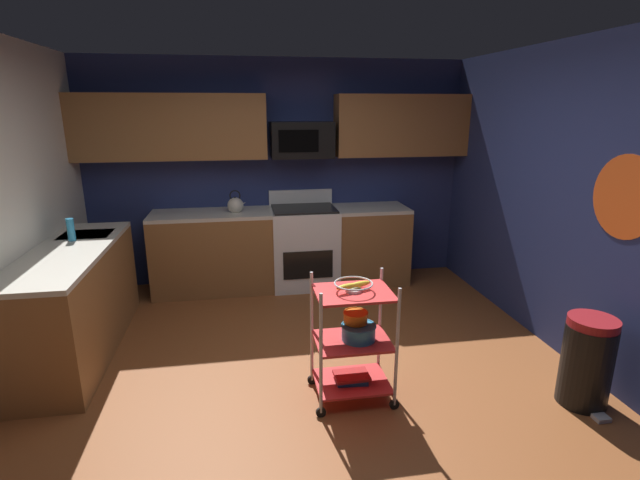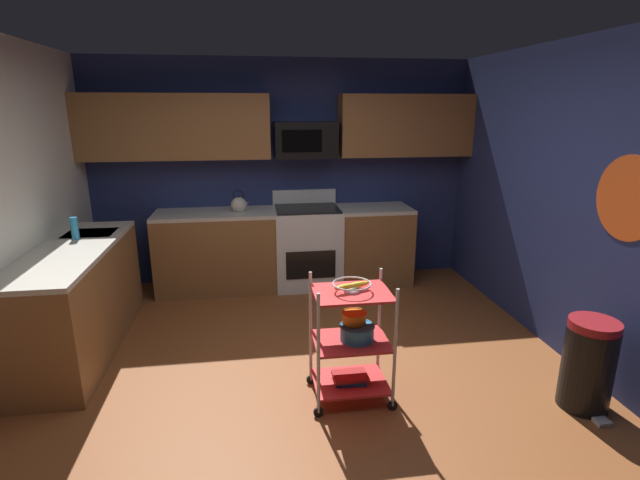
# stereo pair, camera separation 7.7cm
# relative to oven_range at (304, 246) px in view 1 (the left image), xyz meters

# --- Properties ---
(floor) EXTENTS (4.40, 4.80, 0.04)m
(floor) POSITION_rel_oven_range_xyz_m (-0.25, -2.10, -0.50)
(floor) COLOR brown
(floor) RESTS_ON ground
(wall_back) EXTENTS (4.52, 0.06, 2.60)m
(wall_back) POSITION_rel_oven_range_xyz_m (-0.25, 0.33, 0.82)
(wall_back) COLOR navy
(wall_back) RESTS_ON ground
(wall_right) EXTENTS (0.06, 4.80, 2.60)m
(wall_right) POSITION_rel_oven_range_xyz_m (1.98, -2.10, 0.82)
(wall_right) COLOR navy
(wall_right) RESTS_ON ground
(wall_flower_decal) EXTENTS (0.00, 0.60, 0.60)m
(wall_flower_decal) POSITION_rel_oven_range_xyz_m (1.95, -2.44, 0.97)
(wall_flower_decal) COLOR #E5591E
(counter_run) EXTENTS (3.68, 2.52, 0.92)m
(counter_run) POSITION_rel_oven_range_xyz_m (-1.01, -0.50, -0.01)
(counter_run) COLOR brown
(counter_run) RESTS_ON ground
(oven_range) EXTENTS (0.76, 0.65, 1.10)m
(oven_range) POSITION_rel_oven_range_xyz_m (0.00, 0.00, 0.00)
(oven_range) COLOR white
(oven_range) RESTS_ON ground
(upper_cabinets) EXTENTS (4.40, 0.33, 0.70)m
(upper_cabinets) POSITION_rel_oven_range_xyz_m (-0.30, 0.13, 1.37)
(upper_cabinets) COLOR brown
(microwave) EXTENTS (0.70, 0.39, 0.40)m
(microwave) POSITION_rel_oven_range_xyz_m (-0.00, 0.10, 1.22)
(microwave) COLOR black
(rolling_cart) EXTENTS (0.60, 0.43, 0.91)m
(rolling_cart) POSITION_rel_oven_range_xyz_m (0.03, -2.33, -0.02)
(rolling_cart) COLOR silver
(rolling_cart) RESTS_ON ground
(fruit_bowl) EXTENTS (0.27, 0.27, 0.07)m
(fruit_bowl) POSITION_rel_oven_range_xyz_m (0.03, -2.33, 0.40)
(fruit_bowl) COLOR silver
(fruit_bowl) RESTS_ON rolling_cart
(mixing_bowl_large) EXTENTS (0.25, 0.25, 0.11)m
(mixing_bowl_large) POSITION_rel_oven_range_xyz_m (0.07, -2.33, 0.04)
(mixing_bowl_large) COLOR #338CBF
(mixing_bowl_large) RESTS_ON rolling_cart
(mixing_bowl_small) EXTENTS (0.18, 0.18, 0.08)m
(mixing_bowl_small) POSITION_rel_oven_range_xyz_m (0.06, -2.29, 0.14)
(mixing_bowl_small) COLOR orange
(mixing_bowl_small) RESTS_ON rolling_cart
(book_stack) EXTENTS (0.26, 0.20, 0.05)m
(book_stack) POSITION_rel_oven_range_xyz_m (0.03, -2.33, -0.32)
(book_stack) COLOR #1E4C8C
(book_stack) RESTS_ON rolling_cart
(kettle) EXTENTS (0.21, 0.18, 0.26)m
(kettle) POSITION_rel_oven_range_xyz_m (-0.77, -0.00, 0.52)
(kettle) COLOR beige
(kettle) RESTS_ON counter_run
(dish_soap_bottle) EXTENTS (0.06, 0.06, 0.20)m
(dish_soap_bottle) POSITION_rel_oven_range_xyz_m (-2.20, -0.97, 0.54)
(dish_soap_bottle) COLOR #2D8CBF
(dish_soap_bottle) RESTS_ON counter_run
(trash_can) EXTENTS (0.34, 0.42, 0.66)m
(trash_can) POSITION_rel_oven_range_xyz_m (1.65, -2.68, -0.15)
(trash_can) COLOR black
(trash_can) RESTS_ON ground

